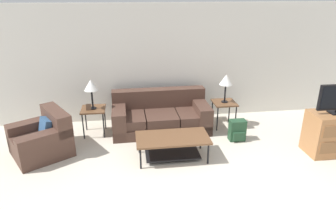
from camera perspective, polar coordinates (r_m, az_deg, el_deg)
wall_back at (r=6.77m, az=-0.27°, el=7.97°), size 8.83×0.06×2.60m
couch at (r=6.44m, az=-1.43°, el=-2.22°), size 2.04×0.99×0.82m
armchair at (r=5.95m, az=-22.75°, el=-6.05°), size 1.27×1.27×0.80m
coffee_table at (r=5.34m, az=0.86°, el=-7.12°), size 1.29×0.66×0.42m
side_table_left at (r=6.34m, az=-14.02°, el=-1.18°), size 0.48×0.50×0.57m
side_table_right at (r=6.62m, az=10.67°, el=0.05°), size 0.48×0.50×0.57m
table_lamp_left at (r=6.16m, az=-14.47°, el=3.57°), size 0.28×0.28×0.62m
table_lamp_right at (r=6.44m, az=10.99°, el=4.63°), size 0.28×0.28×0.62m
tv_console at (r=6.26m, az=28.87°, el=-4.70°), size 0.91×0.54×0.79m
backpack at (r=6.16m, az=13.06°, el=-4.76°), size 0.32×0.27×0.43m
picture_frame at (r=6.23m, az=-14.90°, el=-0.38°), size 0.10×0.04×0.13m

